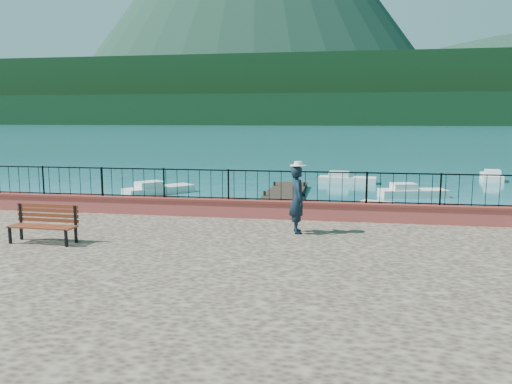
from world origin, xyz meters
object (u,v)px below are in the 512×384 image
(boat_2, at_px, (413,190))
(boat_0, at_px, (146,210))
(park_bench, at_px, (44,232))
(boat_1, at_px, (388,212))
(boat_3, at_px, (159,187))
(boat_5, at_px, (492,175))
(person, at_px, (298,200))
(boat_4, at_px, (347,177))

(boat_2, bearing_deg, boat_0, -158.72)
(park_bench, distance_m, boat_1, 14.12)
(boat_3, bearing_deg, boat_0, -122.69)
(boat_5, bearing_deg, boat_0, 142.19)
(person, height_order, boat_0, person)
(boat_1, relative_size, boat_5, 1.20)
(park_bench, relative_size, boat_1, 0.45)
(boat_1, distance_m, boat_2, 7.33)
(boat_1, height_order, boat_4, same)
(boat_3, height_order, boat_5, same)
(boat_1, distance_m, boat_3, 13.81)
(park_bench, xyz_separation_m, boat_1, (9.62, 10.27, -1.10))
(park_bench, height_order, boat_1, park_bench)
(boat_1, xyz_separation_m, boat_3, (-12.55, 5.76, 0.00))
(park_bench, relative_size, boat_3, 0.43)
(boat_1, xyz_separation_m, boat_5, (8.57, 15.94, 0.00))
(park_bench, distance_m, boat_0, 9.00)
(boat_5, bearing_deg, boat_2, 153.27)
(park_bench, xyz_separation_m, boat_2, (11.59, 17.34, -1.10))
(boat_0, xyz_separation_m, boat_2, (12.45, 8.45, 0.00))
(person, height_order, boat_2, person)
(park_bench, relative_size, boat_5, 0.54)
(park_bench, height_order, boat_2, park_bench)
(boat_2, distance_m, boat_3, 14.58)
(park_bench, relative_size, boat_2, 0.48)
(person, bearing_deg, boat_1, -35.84)
(park_bench, height_order, boat_4, park_bench)
(boat_0, height_order, boat_5, same)
(park_bench, relative_size, boat_0, 0.49)
(boat_3, bearing_deg, boat_5, -23.12)
(boat_0, relative_size, boat_1, 0.93)
(boat_2, bearing_deg, boat_5, 40.49)
(boat_0, height_order, boat_1, same)
(boat_2, bearing_deg, boat_4, 110.20)
(boat_0, xyz_separation_m, boat_1, (10.48, 1.39, 0.00))
(person, distance_m, boat_0, 9.96)
(boat_1, relative_size, boat_3, 0.95)
(boat_2, distance_m, boat_4, 6.57)
(park_bench, xyz_separation_m, boat_0, (-0.86, 8.89, -1.10))
(boat_3, xyz_separation_m, boat_4, (10.93, 6.81, 0.00))
(boat_2, bearing_deg, boat_1, -118.46)
(boat_4, bearing_deg, boat_0, -117.40)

